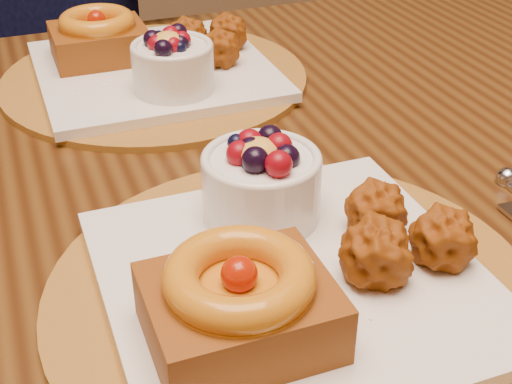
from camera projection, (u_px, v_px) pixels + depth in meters
dining_table at (210, 224)px, 0.76m from camera, size 1.60×0.90×0.76m
place_setting_near at (286, 260)px, 0.54m from camera, size 0.38×0.38×0.09m
place_setting_far at (152, 62)px, 0.88m from camera, size 0.38×0.38×0.09m
chair_far at (24, 96)px, 1.37m from camera, size 0.54×0.54×0.98m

